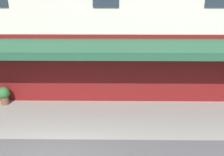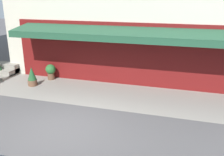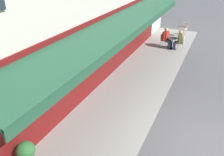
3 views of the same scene
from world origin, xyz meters
The scene contains 4 objects.
ground_plane centered at (0.00, 0.00, 0.00)m, with size 70.00×70.00×0.00m, color #565456.
sidewalk_cafe_terrace centered at (-3.25, -3.40, 0.00)m, with size 20.50×3.20×0.01m, color gray.
potted_plant_entrance_right centered at (3.48, -3.39, 0.49)m, with size 0.46×0.46×1.00m.
potted_plant_by_steps centered at (3.07, -4.56, 0.49)m, with size 0.54×0.54×0.86m.
Camera 2 is at (-3.93, 7.13, 4.48)m, focal length 40.17 mm.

